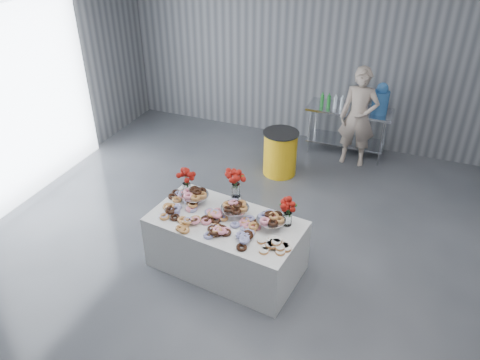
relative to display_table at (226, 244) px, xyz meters
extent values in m
plane|color=#3B3E43|center=(0.31, -0.37, -0.38)|extent=(9.00, 9.00, 0.00)
cube|color=slate|center=(0.31, 4.13, 1.62)|extent=(8.00, 0.04, 4.00)
cube|color=white|center=(-3.63, 0.63, 1.12)|extent=(0.05, 3.00, 3.00)
cube|color=white|center=(0.00, 0.00, 0.00)|extent=(2.01, 1.23, 0.75)
cube|color=silver|center=(0.83, 3.73, 0.51)|extent=(1.50, 0.60, 0.04)
cube|color=silver|center=(0.83, 3.73, -0.12)|extent=(1.40, 0.55, 0.03)
cylinder|color=silver|center=(0.18, 3.48, 0.05)|extent=(0.04, 0.04, 0.86)
cylinder|color=silver|center=(1.48, 3.48, 0.05)|extent=(0.04, 0.04, 0.86)
cylinder|color=silver|center=(0.18, 3.98, 0.05)|extent=(0.04, 0.04, 0.86)
cylinder|color=silver|center=(1.48, 3.98, 0.05)|extent=(0.04, 0.04, 0.86)
cylinder|color=silver|center=(-0.53, 0.22, 0.44)|extent=(0.06, 0.06, 0.12)
cylinder|color=silver|center=(-0.53, 0.22, 0.50)|extent=(0.36, 0.36, 0.01)
cylinder|color=silver|center=(0.07, 0.14, 0.44)|extent=(0.06, 0.06, 0.12)
cylinder|color=silver|center=(0.07, 0.14, 0.50)|extent=(0.36, 0.36, 0.01)
cylinder|color=silver|center=(0.56, 0.08, 0.44)|extent=(0.06, 0.06, 0.12)
cylinder|color=silver|center=(0.56, 0.08, 0.50)|extent=(0.36, 0.36, 0.01)
cylinder|color=white|center=(-0.71, 0.34, 0.46)|extent=(0.11, 0.11, 0.18)
cylinder|color=#1E5919|center=(-0.71, 0.34, 0.59)|extent=(0.04, 0.04, 0.18)
cylinder|color=white|center=(0.73, 0.21, 0.46)|extent=(0.11, 0.11, 0.18)
cylinder|color=#1E5919|center=(0.73, 0.21, 0.59)|extent=(0.04, 0.04, 0.18)
cylinder|color=silver|center=(-0.01, 0.35, 0.45)|extent=(0.14, 0.14, 0.15)
cylinder|color=white|center=(-0.01, 0.35, 0.61)|extent=(0.11, 0.11, 0.18)
cylinder|color=#1E5919|center=(-0.01, 0.35, 0.75)|extent=(0.04, 0.04, 0.18)
cylinder|color=#428DE1|center=(1.33, 3.73, 0.73)|extent=(0.28, 0.28, 0.40)
sphere|color=#428DE1|center=(1.33, 3.73, 0.98)|extent=(0.20, 0.20, 0.20)
imported|color=#CC8C93|center=(1.03, 3.43, 0.51)|extent=(0.65, 0.43, 1.77)
cylinder|color=yellow|center=(-0.09, 2.56, 0.01)|extent=(0.57, 0.57, 0.77)
cylinder|color=black|center=(-0.09, 2.56, 0.40)|extent=(0.62, 0.62, 0.02)
camera|label=1|loc=(1.91, -4.26, 3.88)|focal=35.00mm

